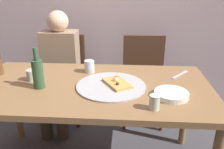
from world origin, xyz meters
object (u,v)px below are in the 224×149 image
Objects in this scene: tumbler_near at (154,102)px; beer_bottle at (38,73)px; dining_table at (92,94)px; pizza_tray at (111,86)px; pizza_slice_last at (117,83)px; chair_left at (64,72)px; chair_right at (143,74)px; table_knife at (180,75)px; guest_in_sweater at (59,65)px; tumbler_far at (89,66)px; plate_stack at (171,94)px; wine_glass at (32,75)px.

beer_bottle is at bearing 162.66° from tumbler_near.
pizza_tray reaches higher than dining_table.
pizza_slice_last is 0.90× the size of beer_bottle.
chair_left and chair_right have the same top height.
guest_in_sweater is (-1.10, 0.45, -0.12)m from table_knife.
chair_right is at bearing 89.27° from tumbler_near.
chair_left is 0.77× the size of guest_in_sweater.
dining_table is 0.95m from chair_left.
beer_bottle reaches higher than tumbler_far.
table_knife is at bearing -0.86° from tumbler_far.
chair_left reaches higher than plate_stack.
guest_in_sweater is at bearing 131.38° from tumbler_far.
chair_left is (-0.44, 0.83, -0.16)m from dining_table.
chair_left is (-1.10, 0.60, -0.24)m from table_knife.
beer_bottle is 0.31× the size of chair_right.
wine_glass is at bearing 173.29° from pizza_tray.
guest_in_sweater reaches higher than pizza_tray.
plate_stack is (0.98, -0.19, -0.02)m from wine_glass.
dining_table is 20.52× the size of wine_glass.
table_knife is at bearing 157.76° from guest_in_sweater.
beer_bottle reaches higher than tumbler_near.
chair_right is at bearing 96.37° from plate_stack.
guest_in_sweater is at bearing 132.16° from pizza_slice_last.
chair_right is at bearing 62.21° from table_knife.
chair_right reaches higher than wine_glass.
chair_left is at bearing 126.55° from pizza_slice_last.
plate_stack reaches higher than table_knife.
tumbler_far is 0.08× the size of guest_in_sweater.
table_knife is 1.19m from guest_in_sweater.
dining_table is 0.47m from wine_glass.
chair_left is at bearing 117.78° from dining_table.
wine_glass is at bearing 130.14° from beer_bottle.
guest_in_sweater is at bearing 139.66° from plate_stack.
tumbler_far is (0.30, 0.31, -0.06)m from beer_bottle.
tumbler_near is (0.76, -0.24, -0.06)m from beer_bottle.
tumbler_near is at bearing 130.67° from guest_in_sweater.
table_knife is (0.48, 0.23, -0.02)m from pizza_slice_last.
dining_table is 0.52m from tumbler_near.
guest_in_sweater is at bearing 90.00° from chair_left.
wine_glass is 0.09× the size of chair_left.
dining_table is 0.27m from tumbler_far.
chair_right is at bearing 41.91° from wine_glass.
tumbler_far is at bearing 130.09° from tumbler_near.
pizza_tray is 2.21× the size of plate_stack.
pizza_tray is at bearing 156.09° from table_knife.
dining_table is 3.50× the size of pizza_tray.
chair_right reaches higher than tumbler_far.
chair_right is at bearing -180.00° from chair_left.
beer_bottle reaches higher than chair_left.
guest_in_sweater reaches higher than wine_glass.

